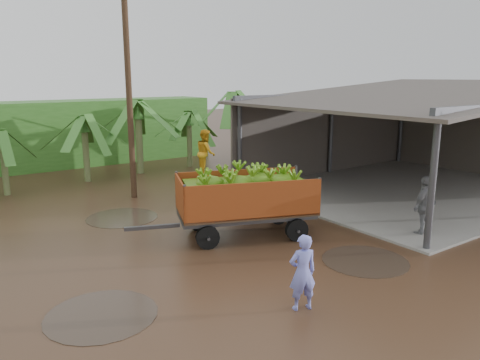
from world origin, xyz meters
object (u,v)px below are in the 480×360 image
man_blue (303,272)px  utility_pole (129,91)px  banana_trailer (245,197)px  man_grey (425,206)px

man_blue → utility_pole: (0.81, 11.14, 3.52)m
man_blue → utility_pole: utility_pole is taller
banana_trailer → man_blue: size_ratio=3.42×
banana_trailer → utility_pole: (-0.99, 6.53, 3.10)m
man_blue → man_grey: (6.40, 1.35, 0.12)m
man_blue → man_grey: man_grey is taller
banana_trailer → man_blue: (-1.80, -4.61, -0.42)m
banana_trailer → utility_pole: size_ratio=0.67×
banana_trailer → man_grey: 5.65m
banana_trailer → man_grey: bearing=-14.5°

